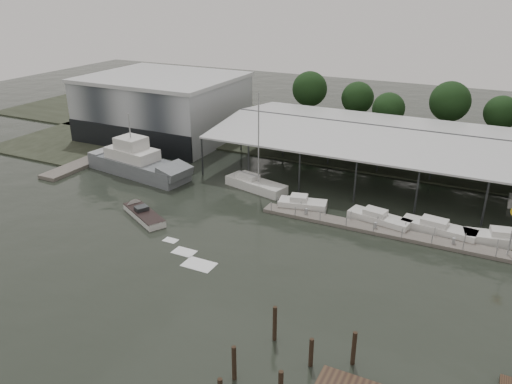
% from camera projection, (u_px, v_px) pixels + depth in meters
% --- Properties ---
extents(ground, '(200.00, 200.00, 0.00)m').
position_uv_depth(ground, '(217.00, 243.00, 51.64)').
color(ground, black).
rests_on(ground, ground).
extents(land_strip_far, '(140.00, 30.00, 0.30)m').
position_uv_depth(land_strip_far, '(340.00, 138.00, 86.29)').
color(land_strip_far, '#3A4030').
rests_on(land_strip_far, ground).
extents(land_strip_west, '(20.00, 40.00, 0.30)m').
position_uv_depth(land_strip_west, '(113.00, 127.00, 92.73)').
color(land_strip_west, '#3A4030').
rests_on(land_strip_west, ground).
extents(storage_warehouse, '(24.50, 20.50, 10.50)m').
position_uv_depth(storage_warehouse, '(164.00, 106.00, 85.77)').
color(storage_warehouse, '#A4AAAE').
rests_on(storage_warehouse, ground).
extents(covered_boat_shed, '(58.24, 24.00, 6.96)m').
position_uv_depth(covered_boat_shed, '(436.00, 138.00, 65.44)').
color(covered_boat_shed, silver).
rests_on(covered_boat_shed, ground).
extents(trawler_dock, '(3.00, 18.00, 0.50)m').
position_uv_depth(trawler_dock, '(93.00, 159.00, 75.37)').
color(trawler_dock, slate).
rests_on(trawler_dock, ground).
extents(floating_dock, '(28.00, 2.00, 1.40)m').
position_uv_depth(floating_dock, '(384.00, 231.00, 53.69)').
color(floating_dock, slate).
rests_on(floating_dock, ground).
extents(grey_trawler, '(16.97, 6.84, 8.84)m').
position_uv_depth(grey_trawler, '(138.00, 163.00, 69.72)').
color(grey_trawler, slate).
rests_on(grey_trawler, ground).
extents(white_sailboat, '(8.93, 4.54, 12.93)m').
position_uv_depth(white_sailboat, '(255.00, 184.00, 64.97)').
color(white_sailboat, silver).
rests_on(white_sailboat, ground).
extents(speedboat_underway, '(17.43, 10.12, 2.00)m').
position_uv_depth(speedboat_underway, '(142.00, 213.00, 57.52)').
color(speedboat_underway, silver).
rests_on(speedboat_underway, ground).
extents(moored_cruiser_0, '(5.96, 3.33, 1.70)m').
position_uv_depth(moored_cruiser_0, '(302.00, 204.00, 59.31)').
color(moored_cruiser_0, silver).
rests_on(moored_cruiser_0, ground).
extents(moored_cruiser_1, '(7.20, 3.48, 1.70)m').
position_uv_depth(moored_cruiser_1, '(379.00, 219.00, 55.61)').
color(moored_cruiser_1, silver).
rests_on(moored_cruiser_1, ground).
extents(moored_cruiser_2, '(7.93, 3.14, 1.70)m').
position_uv_depth(moored_cruiser_2, '(438.00, 229.00, 53.39)').
color(moored_cruiser_2, silver).
rests_on(moored_cruiser_2, ground).
extents(moored_cruiser_3, '(9.62, 4.02, 1.70)m').
position_uv_depth(moored_cruiser_3, '(511.00, 240.00, 51.06)').
color(moored_cruiser_3, silver).
rests_on(moored_cruiser_3, ground).
extents(mooring_pilings, '(7.13, 8.41, 3.74)m').
position_uv_depth(mooring_pilings, '(279.00, 365.00, 33.64)').
color(mooring_pilings, '#38291C').
rests_on(mooring_pilings, ground).
extents(horizon_tree_line, '(70.46, 10.68, 11.36)m').
position_uv_depth(horizon_tree_line, '(481.00, 108.00, 80.17)').
color(horizon_tree_line, black).
rests_on(horizon_tree_line, ground).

